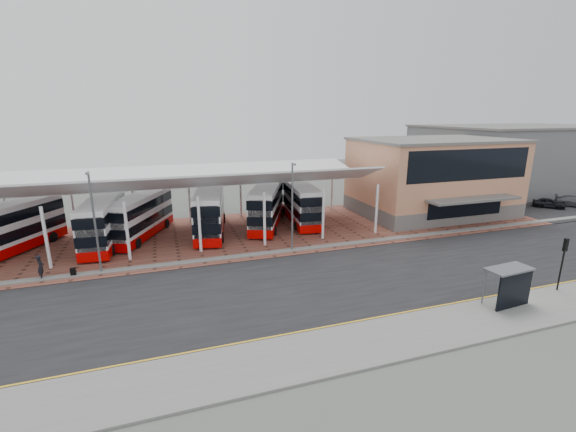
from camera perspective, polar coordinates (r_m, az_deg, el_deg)
name	(u,v)px	position (r m, az deg, el deg)	size (l,w,h in m)	color
ground	(294,281)	(29.41, 0.95, -9.59)	(140.00, 140.00, 0.00)	#50534D
road	(299,286)	(28.55, 1.62, -10.36)	(120.00, 14.00, 0.02)	black
forecourt	(272,230)	(41.57, -2.40, -2.07)	(72.00, 16.00, 0.06)	brown
sidewalk	(350,347)	(22.15, 9.12, -18.55)	(120.00, 4.00, 0.14)	slate
north_kerb	(272,253)	(34.85, -2.45, -5.44)	(120.00, 0.80, 0.14)	slate
yellow_line_near	(334,328)	(23.68, 6.81, -16.18)	(120.00, 0.12, 0.01)	yellow
yellow_line_far	(332,326)	(23.91, 6.49, -15.84)	(120.00, 0.12, 0.01)	yellow
canopy	(192,180)	(39.77, -14.06, 5.25)	(37.00, 11.63, 7.07)	white
terminal	(432,176)	(51.06, 20.61, 5.53)	(18.40, 14.40, 9.25)	#65625F
warehouse	(517,157)	(75.57, 30.85, 7.56)	(30.50, 20.50, 10.25)	#5D5F62
lamp_west	(94,220)	(32.85, -26.76, -0.51)	(0.16, 0.90, 8.07)	slate
lamp_east	(292,205)	(34.24, 0.65, 1.71)	(0.16, 0.90, 8.07)	slate
bus_0	(7,230)	(42.11, -36.16, -1.63)	(7.49, 10.64, 4.46)	white
bus_1	(104,222)	(40.46, -25.64, -0.76)	(3.31, 10.93, 4.44)	white
bus_2	(140,216)	(41.36, -21.01, -0.07)	(6.44, 10.45, 4.28)	white
bus_3	(210,211)	(40.85, -11.48, 0.71)	(4.62, 11.49, 4.62)	white
bus_4	(267,206)	(42.63, -3.14, 1.54)	(6.63, 11.12, 4.53)	white
bus_5	(300,203)	(44.18, 1.81, 1.96)	(3.82, 10.97, 4.43)	white
pedestrian	(41,267)	(34.76, -32.79, -6.35)	(0.69, 0.45, 1.89)	black
suitcase	(73,272)	(34.28, -29.23, -7.24)	(0.38, 0.27, 0.64)	black
carpark_car_a	(549,203)	(61.54, 34.19, 1.62)	(1.52, 3.77, 1.29)	black
carpark_car_b	(575,201)	(64.42, 36.82, 1.75)	(1.93, 4.74, 1.38)	#525459
bus_shelter	(514,283)	(29.03, 30.47, -8.49)	(3.21, 1.66, 2.49)	black
traffic_signal_west	(564,256)	(32.79, 35.66, -4.84)	(0.27, 0.22, 3.83)	black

